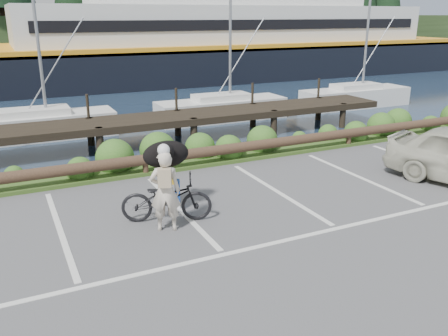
{
  "coord_description": "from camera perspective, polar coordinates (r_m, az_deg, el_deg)",
  "views": [
    {
      "loc": [
        -3.37,
        -7.44,
        4.23
      ],
      "look_at": [
        0.77,
        1.22,
        1.1
      ],
      "focal_mm": 38.0,
      "sensor_mm": 36.0,
      "label": 1
    }
  ],
  "objects": [
    {
      "name": "ground",
      "position": [
        9.2,
        -1.04,
        -9.32
      ],
      "size": [
        72.0,
        72.0,
        0.0
      ],
      "primitive_type": "plane",
      "color": "#4C4C4E"
    },
    {
      "name": "harbor_backdrop",
      "position": [
        86.04,
        -23.7,
        13.77
      ],
      "size": [
        170.0,
        160.0,
        30.0
      ],
      "color": "#19283C",
      "rests_on": "ground"
    },
    {
      "name": "vegetation_strip",
      "position": [
        13.83,
        -10.2,
        0.16
      ],
      "size": [
        34.0,
        1.6,
        0.1
      ],
      "primitive_type": "cube",
      "color": "#3D5B21",
      "rests_on": "ground"
    },
    {
      "name": "log_rail",
      "position": [
        13.2,
        -9.36,
        -0.88
      ],
      "size": [
        32.0,
        0.3,
        0.6
      ],
      "primitive_type": null,
      "color": "#443021",
      "rests_on": "ground"
    },
    {
      "name": "bicycle",
      "position": [
        10.12,
        -6.92,
        -3.69
      ],
      "size": [
        2.03,
        1.3,
        1.01
      ],
      "primitive_type": "imported",
      "rotation": [
        0.0,
        0.0,
        1.21
      ],
      "color": "black",
      "rests_on": "ground"
    },
    {
      "name": "cyclist",
      "position": [
        9.58,
        -7.08,
        -2.79
      ],
      "size": [
        0.72,
        0.59,
        1.68
      ],
      "primitive_type": "imported",
      "rotation": [
        0.0,
        0.0,
        2.78
      ],
      "color": "beige",
      "rests_on": "ground"
    },
    {
      "name": "dog",
      "position": [
        10.44,
        -7.0,
        1.65
      ],
      "size": [
        0.84,
        1.15,
        0.6
      ],
      "primitive_type": "ellipsoid",
      "rotation": [
        0.0,
        0.0,
        1.21
      ],
      "color": "black",
      "rests_on": "bicycle"
    }
  ]
}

